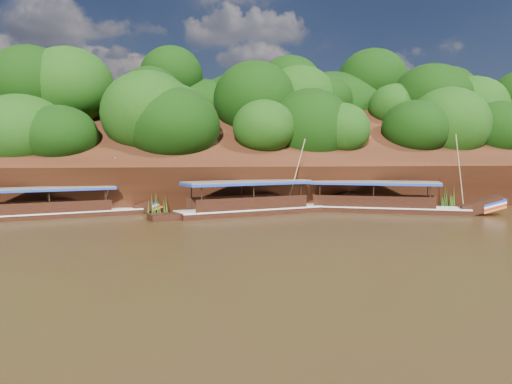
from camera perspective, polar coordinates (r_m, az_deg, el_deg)
The scene contains 6 objects.
ground at distance 32.26m, azimuth 0.59°, elevation -4.15°, with size 160.00×160.00×0.00m, color black.
riverbank at distance 54.49m, azimuth -3.70°, elevation 1.35°, with size 120.00×30.06×19.40m.
boat_0 at distance 42.21m, azimuth 15.49°, elevation -1.49°, with size 15.15×8.21×6.73m.
boat_1 at distance 39.90m, azimuth 1.10°, elevation -1.63°, with size 15.38×6.70×6.46m.
boat_2 at distance 40.57m, azimuth -20.50°, elevation -1.93°, with size 14.41×6.26×4.92m.
reeds at distance 41.20m, azimuth -5.60°, elevation -1.05°, with size 48.82×2.40×2.25m.
Camera 1 is at (-5.71, -31.39, 4.82)m, focal length 35.00 mm.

